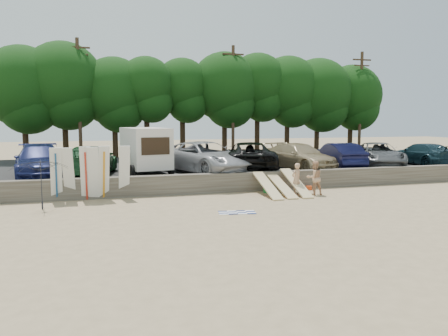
# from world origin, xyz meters

# --- Properties ---
(ground) EXTENTS (120.00, 120.00, 0.00)m
(ground) POSITION_xyz_m (0.00, 0.00, 0.00)
(ground) COLOR tan
(ground) RESTS_ON ground
(seawall) EXTENTS (44.00, 0.50, 1.00)m
(seawall) POSITION_xyz_m (0.00, 3.00, 0.50)
(seawall) COLOR #6B6356
(seawall) RESTS_ON ground
(parking_lot) EXTENTS (44.00, 14.50, 0.70)m
(parking_lot) POSITION_xyz_m (0.00, 10.50, 0.35)
(parking_lot) COLOR #282828
(parking_lot) RESTS_ON ground
(treeline) EXTENTS (33.93, 6.22, 8.97)m
(treeline) POSITION_xyz_m (-0.22, 17.56, 6.32)
(treeline) COLOR #382616
(treeline) RESTS_ON parking_lot
(utility_poles) EXTENTS (25.80, 0.26, 9.00)m
(utility_poles) POSITION_xyz_m (2.00, 16.00, 5.43)
(utility_poles) COLOR #473321
(utility_poles) RESTS_ON parking_lot
(box_trailer) EXTENTS (2.81, 4.31, 2.58)m
(box_trailer) POSITION_xyz_m (-6.23, 6.41, 2.15)
(box_trailer) COLOR silver
(box_trailer) RESTS_ON parking_lot
(car_0) EXTENTS (3.25, 6.24, 1.73)m
(car_0) POSITION_xyz_m (-11.77, 6.14, 1.56)
(car_0) COLOR #161C4D
(car_0) RESTS_ON parking_lot
(car_1) EXTENTS (3.25, 5.94, 1.63)m
(car_1) POSITION_xyz_m (-9.22, 6.50, 1.52)
(car_1) COLOR #163E20
(car_1) RESTS_ON parking_lot
(car_2) EXTENTS (5.27, 7.08, 1.79)m
(car_2) POSITION_xyz_m (-2.89, 5.82, 1.59)
(car_2) COLOR #A4A2A8
(car_2) RESTS_ON parking_lot
(car_3) EXTENTS (4.35, 6.70, 1.72)m
(car_3) POSITION_xyz_m (-0.10, 6.15, 1.56)
(car_3) COLOR black
(car_3) RESTS_ON parking_lot
(car_4) EXTENTS (3.52, 5.83, 1.58)m
(car_4) POSITION_xyz_m (3.06, 5.82, 1.49)
(car_4) COLOR #9D8964
(car_4) RESTS_ON parking_lot
(car_5) EXTENTS (2.21, 4.96, 1.58)m
(car_5) POSITION_xyz_m (5.75, 5.80, 1.49)
(car_5) COLOR black
(car_5) RESTS_ON parking_lot
(car_6) EXTENTS (4.46, 6.13, 1.55)m
(car_6) POSITION_xyz_m (8.65, 5.79, 1.47)
(car_6) COLOR #4E5053
(car_6) RESTS_ON parking_lot
(car_7) EXTENTS (2.25, 5.08, 1.45)m
(car_7) POSITION_xyz_m (12.26, 6.04, 1.42)
(car_7) COLOR #122832
(car_7) RESTS_ON parking_lot
(surfboard_upright_0) EXTENTS (0.57, 0.81, 2.52)m
(surfboard_upright_0) POSITION_xyz_m (-10.69, 2.52, 1.26)
(surfboard_upright_0) COLOR silver
(surfboard_upright_0) RESTS_ON ground
(surfboard_upright_1) EXTENTS (0.59, 0.87, 2.50)m
(surfboard_upright_1) POSITION_xyz_m (-10.16, 2.58, 1.25)
(surfboard_upright_1) COLOR silver
(surfboard_upright_1) RESTS_ON ground
(surfboard_upright_2) EXTENTS (0.52, 0.67, 2.54)m
(surfboard_upright_2) POSITION_xyz_m (-9.39, 2.52, 1.27)
(surfboard_upright_2) COLOR silver
(surfboard_upright_2) RESTS_ON ground
(surfboard_upright_3) EXTENTS (0.51, 0.74, 2.53)m
(surfboard_upright_3) POSITION_xyz_m (-9.07, 2.47, 1.26)
(surfboard_upright_3) COLOR silver
(surfboard_upright_3) RESTS_ON ground
(surfboard_upright_4) EXTENTS (0.59, 0.70, 2.55)m
(surfboard_upright_4) POSITION_xyz_m (-8.60, 2.55, 1.27)
(surfboard_upright_4) COLOR silver
(surfboard_upright_4) RESTS_ON ground
(surfboard_upright_5) EXTENTS (0.56, 0.72, 2.54)m
(surfboard_upright_5) POSITION_xyz_m (-7.66, 2.61, 1.27)
(surfboard_upright_5) COLOR silver
(surfboard_upright_5) RESTS_ON ground
(surfboard_low_0) EXTENTS (0.56, 2.86, 1.03)m
(surfboard_low_0) POSITION_xyz_m (-0.83, 1.39, 0.51)
(surfboard_low_0) COLOR #D6BF87
(surfboard_low_0) RESTS_ON ground
(surfboard_low_1) EXTENTS (0.56, 2.89, 0.92)m
(surfboard_low_1) POSITION_xyz_m (-0.04, 1.50, 0.46)
(surfboard_low_1) COLOR #D6BF87
(surfboard_low_1) RESTS_ON ground
(surfboard_low_2) EXTENTS (0.56, 2.82, 1.15)m
(surfboard_low_2) POSITION_xyz_m (0.73, 1.42, 0.57)
(surfboard_low_2) COLOR #D6BF87
(surfboard_low_2) RESTS_ON ground
(beachgoer_a) EXTENTS (0.68, 0.57, 1.58)m
(beachgoer_a) POSITION_xyz_m (0.71, 1.36, 0.79)
(beachgoer_a) COLOR tan
(beachgoer_a) RESTS_ON ground
(beachgoer_b) EXTENTS (0.83, 0.65, 1.71)m
(beachgoer_b) POSITION_xyz_m (1.51, 0.97, 0.86)
(beachgoer_b) COLOR tan
(beachgoer_b) RESTS_ON ground
(cooler) EXTENTS (0.45, 0.40, 0.32)m
(cooler) POSITION_xyz_m (-0.47, 2.20, 0.16)
(cooler) COLOR #258A39
(cooler) RESTS_ON ground
(gear_bag) EXTENTS (0.37, 0.34, 0.22)m
(gear_bag) POSITION_xyz_m (1.96, 2.40, 0.11)
(gear_bag) COLOR #D54419
(gear_bag) RESTS_ON ground
(beach_towel) EXTENTS (1.74, 1.74, 0.00)m
(beach_towel) POSITION_xyz_m (-3.50, -1.92, 0.01)
(beach_towel) COLOR white
(beach_towel) RESTS_ON ground
(beach_umbrella) EXTENTS (3.20, 3.18, 2.14)m
(beach_umbrella) POSITION_xyz_m (-11.20, 0.93, 1.07)
(beach_umbrella) COLOR black
(beach_umbrella) RESTS_ON ground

